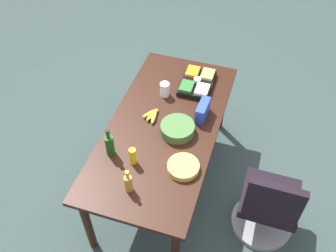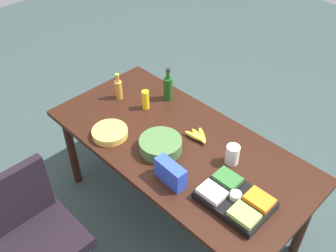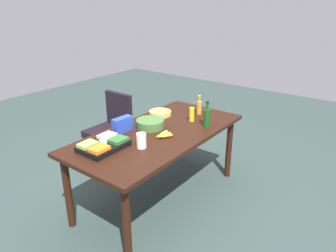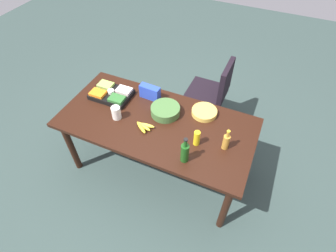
% 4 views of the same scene
% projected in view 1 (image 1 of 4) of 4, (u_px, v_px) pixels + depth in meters
% --- Properties ---
extents(ground_plane, '(10.00, 10.00, 0.00)m').
position_uv_depth(ground_plane, '(164.00, 178.00, 3.90)').
color(ground_plane, '#31433F').
extents(conference_table, '(1.93, 0.94, 0.79)m').
position_uv_depth(conference_table, '(164.00, 132.00, 3.38)').
color(conference_table, black).
rests_on(conference_table, ground).
extents(office_chair, '(0.56, 0.56, 0.93)m').
position_uv_depth(office_chair, '(268.00, 208.00, 3.25)').
color(office_chair, gray).
rests_on(office_chair, ground).
extents(veggie_tray, '(0.42, 0.31, 0.09)m').
position_uv_depth(veggie_tray, '(197.00, 83.00, 3.65)').
color(veggie_tray, black).
rests_on(veggie_tray, conference_table).
extents(mayo_jar, '(0.09, 0.09, 0.14)m').
position_uv_depth(mayo_jar, '(165.00, 89.00, 3.54)').
color(mayo_jar, white).
rests_on(mayo_jar, conference_table).
extents(mustard_bottle, '(0.06, 0.06, 0.16)m').
position_uv_depth(mustard_bottle, '(133.00, 156.00, 2.99)').
color(mustard_bottle, yellow).
rests_on(mustard_bottle, conference_table).
extents(salad_bowl, '(0.33, 0.33, 0.09)m').
position_uv_depth(salad_bowl, '(178.00, 129.00, 3.24)').
color(salad_bowl, '#426A35').
rests_on(salad_bowl, conference_table).
extents(dressing_bottle, '(0.07, 0.07, 0.23)m').
position_uv_depth(dressing_bottle, '(128.00, 183.00, 2.81)').
color(dressing_bottle, '#BD8530').
rests_on(dressing_bottle, conference_table).
extents(wine_bottle, '(0.09, 0.09, 0.28)m').
position_uv_depth(wine_bottle, '(110.00, 145.00, 3.03)').
color(wine_bottle, '#184A16').
rests_on(wine_bottle, conference_table).
extents(chip_bowl, '(0.26, 0.26, 0.05)m').
position_uv_depth(chip_bowl, '(183.00, 167.00, 2.98)').
color(chip_bowl, gold).
rests_on(chip_bowl, conference_table).
extents(banana_bunch, '(0.20, 0.14, 0.04)m').
position_uv_depth(banana_bunch, '(152.00, 115.00, 3.37)').
color(banana_bunch, yellow).
rests_on(banana_bunch, conference_table).
extents(chip_bag_blue, '(0.22, 0.09, 0.15)m').
position_uv_depth(chip_bag_blue, '(203.00, 110.00, 3.34)').
color(chip_bag_blue, blue).
rests_on(chip_bag_blue, conference_table).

